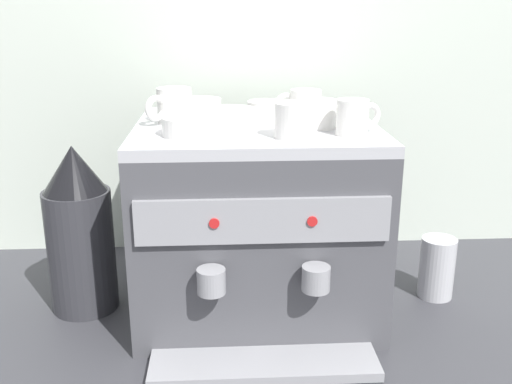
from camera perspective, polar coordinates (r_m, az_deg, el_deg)
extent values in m
plane|color=#38383D|center=(1.47, 0.00, -10.47)|extent=(4.00, 4.00, 0.00)
cube|color=silver|center=(1.67, -0.75, 13.31)|extent=(2.80, 0.03, 1.13)
cube|color=#4C4C51|center=(1.39, 0.00, -2.85)|extent=(0.54, 0.47, 0.42)
cube|color=#B7B7BC|center=(1.32, 0.00, 6.13)|extent=(0.54, 0.47, 0.02)
cube|color=#939399|center=(1.13, 0.70, -2.83)|extent=(0.49, 0.01, 0.09)
cylinder|color=red|center=(1.12, -4.08, -3.04)|extent=(0.02, 0.01, 0.02)
cylinder|color=red|center=(1.13, 5.48, -2.84)|extent=(0.02, 0.01, 0.02)
cube|color=#939399|center=(1.22, 0.80, -16.34)|extent=(0.46, 0.12, 0.02)
cylinder|color=#939399|center=(1.15, -4.37, -8.62)|extent=(0.06, 0.06, 0.05)
cylinder|color=#939399|center=(1.16, 5.84, -8.34)|extent=(0.06, 0.06, 0.05)
cylinder|color=white|center=(1.22, 9.33, 7.16)|extent=(0.07, 0.07, 0.07)
torus|color=white|center=(1.24, 10.99, 7.31)|extent=(0.05, 0.03, 0.05)
cylinder|color=white|center=(1.34, -7.92, 8.34)|extent=(0.08, 0.08, 0.08)
torus|color=white|center=(1.31, -9.68, 8.02)|extent=(0.05, 0.05, 0.06)
cylinder|color=white|center=(1.41, 4.83, 8.58)|extent=(0.07, 0.07, 0.06)
torus|color=white|center=(1.41, 2.90, 8.62)|extent=(0.05, 0.02, 0.05)
cylinder|color=white|center=(1.18, 3.68, 6.97)|extent=(0.08, 0.08, 0.07)
torus|color=white|center=(1.23, 3.69, 7.41)|extent=(0.02, 0.05, 0.05)
cylinder|color=white|center=(1.28, 6.24, 7.57)|extent=(0.07, 0.07, 0.06)
torus|color=white|center=(1.32, 7.44, 7.81)|extent=(0.04, 0.04, 0.05)
cylinder|color=white|center=(1.32, -2.56, 7.36)|extent=(0.13, 0.13, 0.03)
cylinder|color=white|center=(1.32, -2.56, 6.81)|extent=(0.07, 0.07, 0.01)
cylinder|color=white|center=(1.40, 1.00, 8.06)|extent=(0.09, 0.09, 0.04)
cylinder|color=white|center=(1.40, 1.00, 7.49)|extent=(0.05, 0.05, 0.01)
cylinder|color=white|center=(1.45, -5.33, 8.29)|extent=(0.10, 0.10, 0.04)
cylinder|color=white|center=(1.45, -5.31, 7.74)|extent=(0.05, 0.05, 0.01)
cylinder|color=white|center=(1.21, -6.40, 6.40)|extent=(0.12, 0.12, 0.04)
cylinder|color=white|center=(1.21, -6.38, 5.74)|extent=(0.06, 0.06, 0.01)
cylinder|color=#333338|center=(1.44, -16.59, -5.46)|extent=(0.15, 0.15, 0.29)
cone|color=black|center=(1.38, -17.32, 2.17)|extent=(0.14, 0.14, 0.11)
cylinder|color=#B7B7BC|center=(1.53, 17.14, -7.00)|extent=(0.09, 0.09, 0.15)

